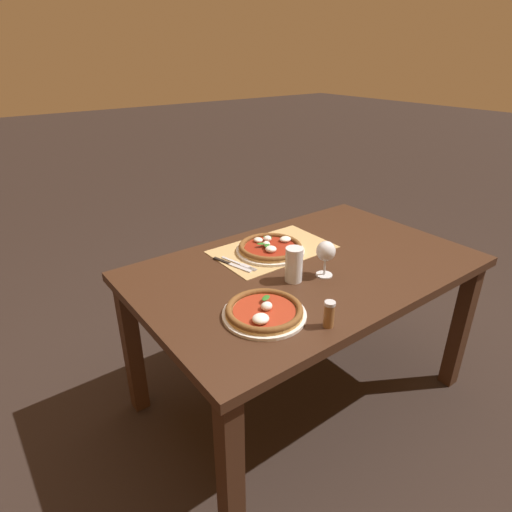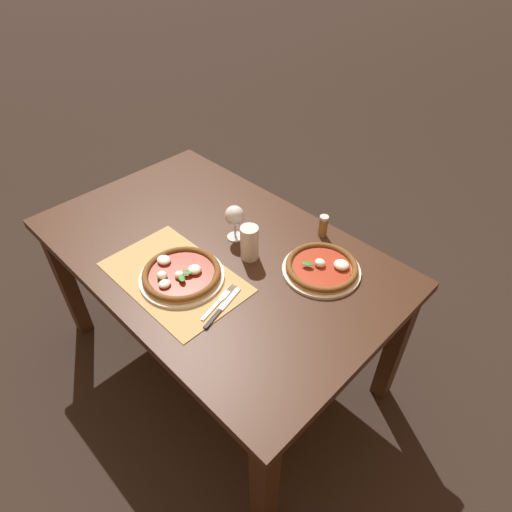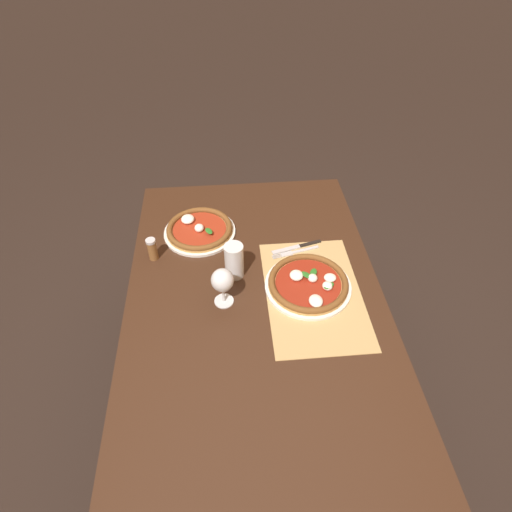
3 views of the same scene
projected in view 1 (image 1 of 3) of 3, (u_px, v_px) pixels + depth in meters
name	position (u px, v px, depth m)	size (l,w,h in m)	color
ground_plane	(299.00, 392.00, 2.21)	(24.00, 24.00, 0.00)	black
dining_table	(306.00, 283.00, 1.92)	(1.50, 0.94, 0.74)	#382114
paper_placemat	(273.00, 249.00, 2.03)	(0.55, 0.35, 0.00)	tan
pizza_near	(270.00, 248.00, 1.99)	(0.32, 0.32, 0.05)	silver
pizza_far	(264.00, 312.00, 1.51)	(0.30, 0.30, 0.05)	silver
wine_glass	(326.00, 253.00, 1.75)	(0.08, 0.08, 0.16)	silver
pint_glass	(294.00, 265.00, 1.73)	(0.07, 0.07, 0.15)	silver
fork	(239.00, 264.00, 1.88)	(0.06, 0.20, 0.00)	#B7B7BC
knife	(232.00, 265.00, 1.87)	(0.07, 0.21, 0.01)	black
pepper_shaker	(329.00, 314.00, 1.45)	(0.04, 0.04, 0.10)	brown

